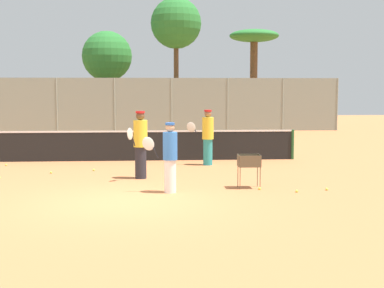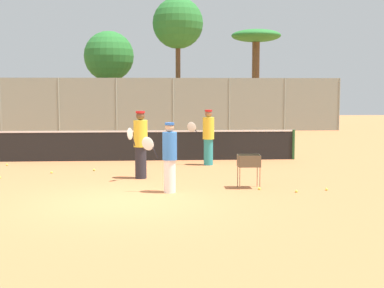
{
  "view_description": "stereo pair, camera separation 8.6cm",
  "coord_description": "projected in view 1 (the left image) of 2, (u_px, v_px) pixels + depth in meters",
  "views": [
    {
      "loc": [
        0.67,
        -11.78,
        2.49
      ],
      "look_at": [
        1.7,
        2.89,
        1.0
      ],
      "focal_mm": 50.0,
      "sensor_mm": 36.0,
      "label": 1
    },
    {
      "loc": [
        0.75,
        -11.79,
        2.49
      ],
      "look_at": [
        1.7,
        2.89,
        1.0
      ],
      "focal_mm": 50.0,
      "sensor_mm": 36.0,
      "label": 2
    }
  ],
  "objects": [
    {
      "name": "tennis_ball_5",
      "position": [
        6.0,
        165.0,
        17.59
      ],
      "size": [
        0.07,
        0.07,
        0.07
      ],
      "primitive_type": "sphere",
      "color": "#D1E54C",
      "rests_on": "ground_plane"
    },
    {
      "name": "ground_plane",
      "position": [
        125.0,
        202.0,
        11.9
      ],
      "size": [
        80.0,
        80.0,
        0.0
      ],
      "primitive_type": "plane",
      "color": "#C67242"
    },
    {
      "name": "player_yellow_shirt",
      "position": [
        170.0,
        156.0,
        12.93
      ],
      "size": [
        0.9,
        0.35,
        1.71
      ],
      "rotation": [
        0.0,
        0.0,
        2.99
      ],
      "color": "white",
      "rests_on": "ground_plane"
    },
    {
      "name": "tree_2",
      "position": [
        254.0,
        42.0,
        37.92
      ],
      "size": [
        3.51,
        3.51,
        6.76
      ],
      "color": "brown",
      "rests_on": "ground_plane"
    },
    {
      "name": "tree_1",
      "position": [
        107.0,
        57.0,
        35.66
      ],
      "size": [
        3.33,
        3.33,
        6.41
      ],
      "color": "brown",
      "rests_on": "ground_plane"
    },
    {
      "name": "ball_cart",
      "position": [
        249.0,
        164.0,
        13.55
      ],
      "size": [
        0.56,
        0.41,
        0.85
      ],
      "color": "brown",
      "rests_on": "ground_plane"
    },
    {
      "name": "parked_car",
      "position": [
        97.0,
        118.0,
        35.14
      ],
      "size": [
        4.2,
        1.7,
        1.6
      ],
      "color": "#232328",
      "rests_on": "ground_plane"
    },
    {
      "name": "tennis_ball_8",
      "position": [
        51.0,
        172.0,
        15.99
      ],
      "size": [
        0.07,
        0.07,
        0.07
      ],
      "primitive_type": "sphere",
      "color": "#D1E54C",
      "rests_on": "ground_plane"
    },
    {
      "name": "tennis_net",
      "position": [
        136.0,
        145.0,
        18.82
      ],
      "size": [
        11.37,
        0.1,
        1.07
      ],
      "color": "#26592D",
      "rests_on": "ground_plane"
    },
    {
      "name": "player_white_outfit",
      "position": [
        208.0,
        136.0,
        17.7
      ],
      "size": [
        0.94,
        0.38,
        1.84
      ],
      "rotation": [
        0.0,
        0.0,
        3.08
      ],
      "color": "teal",
      "rests_on": "ground_plane"
    },
    {
      "name": "tennis_ball_1",
      "position": [
        260.0,
        188.0,
        13.38
      ],
      "size": [
        0.07,
        0.07,
        0.07
      ],
      "primitive_type": "sphere",
      "color": "#D1E54C",
      "rests_on": "ground_plane"
    },
    {
      "name": "tennis_ball_2",
      "position": [
        94.0,
        170.0,
        16.48
      ],
      "size": [
        0.07,
        0.07,
        0.07
      ],
      "primitive_type": "sphere",
      "color": "#D1E54C",
      "rests_on": "ground_plane"
    },
    {
      "name": "player_red_cap",
      "position": [
        140.0,
        144.0,
        14.99
      ],
      "size": [
        0.57,
        0.88,
        1.9
      ],
      "rotation": [
        0.0,
        0.0,
        4.22
      ],
      "color": "#26262D",
      "rests_on": "ground_plane"
    },
    {
      "name": "tennis_ball_3",
      "position": [
        297.0,
        191.0,
        13.02
      ],
      "size": [
        0.07,
        0.07,
        0.07
      ],
      "primitive_type": "sphere",
      "color": "#D1E54C",
      "rests_on": "ground_plane"
    },
    {
      "name": "back_fence",
      "position": [
        143.0,
        105.0,
        32.04
      ],
      "size": [
        23.92,
        0.08,
        3.21
      ],
      "color": "gray",
      "rests_on": "ground_plane"
    },
    {
      "name": "tree_0",
      "position": [
        176.0,
        24.0,
        34.95
      ],
      "size": [
        3.32,
        3.32,
        8.5
      ],
      "color": "brown",
      "rests_on": "ground_plane"
    },
    {
      "name": "tennis_ball_4",
      "position": [
        327.0,
        189.0,
        13.29
      ],
      "size": [
        0.07,
        0.07,
        0.07
      ],
      "primitive_type": "sphere",
      "color": "#D1E54C",
      "rests_on": "ground_plane"
    }
  ]
}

